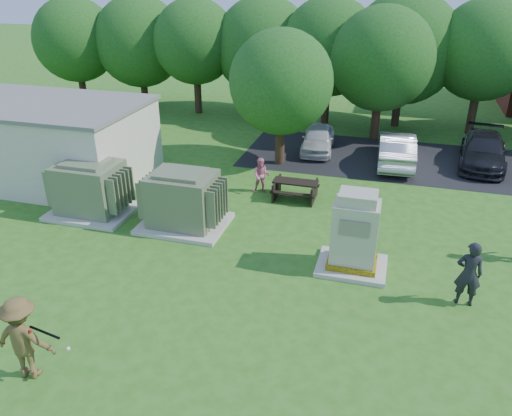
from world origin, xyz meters
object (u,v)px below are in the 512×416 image
(transformer_left, at_px, (90,189))
(car_dark, at_px, (483,150))
(person_at_picnic, at_px, (261,176))
(car_silver_a, at_px, (396,148))
(picnic_table, at_px, (295,188))
(car_white, at_px, (318,139))
(transformer_right, at_px, (183,201))
(generator_cabinet, at_px, (354,236))
(batter, at_px, (24,338))
(person_by_generator, at_px, (469,274))

(transformer_left, height_order, car_dark, transformer_left)
(person_at_picnic, distance_m, car_silver_a, 7.08)
(car_silver_a, bearing_deg, picnic_table, 51.16)
(picnic_table, relative_size, car_white, 0.47)
(car_silver_a, bearing_deg, car_white, -14.82)
(transformer_right, height_order, generator_cabinet, generator_cabinet)
(batter, bearing_deg, car_dark, -129.07)
(transformer_left, xyz_separation_m, car_dark, (14.59, 9.41, -0.27))
(car_silver_a, bearing_deg, batter, 62.11)
(person_at_picnic, bearing_deg, car_dark, 21.52)
(transformer_left, xyz_separation_m, transformer_right, (3.70, 0.00, 0.00))
(picnic_table, distance_m, batter, 11.62)
(car_white, bearing_deg, batter, -106.80)
(transformer_left, bearing_deg, batter, -67.07)
(transformer_right, xyz_separation_m, car_silver_a, (7.01, 8.42, -0.22))
(car_silver_a, bearing_deg, car_dark, -168.61)
(transformer_right, height_order, person_by_generator, transformer_right)
(person_by_generator, distance_m, car_white, 12.81)
(car_white, bearing_deg, car_silver_a, -16.33)
(person_at_picnic, bearing_deg, generator_cabinet, -59.94)
(generator_cabinet, xyz_separation_m, batter, (-6.52, -6.47, -0.08))
(car_silver_a, bearing_deg, generator_cabinet, 81.39)
(batter, distance_m, car_silver_a, 17.72)
(transformer_left, height_order, transformer_right, same)
(generator_cabinet, relative_size, person_by_generator, 1.33)
(person_at_picnic, bearing_deg, picnic_table, -20.12)
(transformer_right, distance_m, batter, 7.66)
(batter, relative_size, car_white, 0.55)
(person_by_generator, bearing_deg, person_at_picnic, -37.32)
(generator_cabinet, relative_size, car_silver_a, 0.56)
(generator_cabinet, relative_size, car_dark, 0.53)
(transformer_left, relative_size, person_by_generator, 1.56)
(transformer_right, height_order, car_silver_a, transformer_right)
(transformer_right, relative_size, car_silver_a, 0.66)
(transformer_right, distance_m, person_at_picnic, 4.02)
(picnic_table, height_order, car_dark, car_dark)
(picnic_table, bearing_deg, car_silver_a, 54.09)
(generator_cabinet, distance_m, picnic_table, 5.30)
(transformer_left, bearing_deg, car_dark, 32.82)
(picnic_table, bearing_deg, person_by_generator, -42.82)
(transformer_right, relative_size, car_white, 0.80)
(transformer_left, height_order, car_white, transformer_left)
(transformer_right, xyz_separation_m, person_at_picnic, (1.87, 3.55, -0.24))
(person_by_generator, xyz_separation_m, car_silver_a, (-2.19, 10.54, -0.21))
(transformer_left, bearing_deg, transformer_right, 0.00)
(generator_cabinet, xyz_separation_m, picnic_table, (-2.73, 4.50, -0.64))
(transformer_right, xyz_separation_m, picnic_table, (3.32, 3.33, -0.50))
(generator_cabinet, distance_m, person_by_generator, 3.29)
(person_by_generator, bearing_deg, car_silver_a, -77.86)
(person_by_generator, distance_m, car_silver_a, 10.76)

